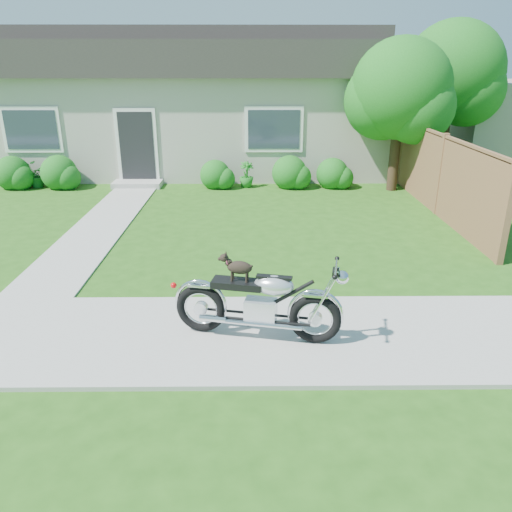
% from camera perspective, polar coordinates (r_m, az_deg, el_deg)
% --- Properties ---
extents(ground, '(80.00, 80.00, 0.00)m').
position_cam_1_polar(ground, '(6.97, -15.99, -8.81)').
color(ground, '#235114').
rests_on(ground, ground).
extents(sidewalk, '(24.00, 2.20, 0.04)m').
position_cam_1_polar(sidewalk, '(6.96, -16.01, -8.66)').
color(sidewalk, '#9E9B93').
rests_on(sidewalk, ground).
extents(walkway, '(1.20, 8.00, 0.03)m').
position_cam_1_polar(walkway, '(11.80, -17.01, 3.62)').
color(walkway, '#9E9B93').
rests_on(walkway, ground).
extents(house, '(12.60, 7.03, 4.50)m').
position_cam_1_polar(house, '(17.94, -6.75, 17.08)').
color(house, beige).
rests_on(house, ground).
extents(fence, '(0.12, 6.62, 1.90)m').
position_cam_1_polar(fence, '(12.63, 20.39, 8.68)').
color(fence, brown).
rests_on(fence, ground).
extents(tree_near, '(2.71, 2.67, 4.09)m').
position_cam_1_polar(tree_near, '(14.51, 16.73, 17.30)').
color(tree_near, '#3D2B1C').
rests_on(tree_near, ground).
extents(tree_far, '(3.05, 3.05, 4.68)m').
position_cam_1_polar(tree_far, '(17.43, 21.96, 18.47)').
color(tree_far, '#3D2B1C').
rests_on(tree_far, ground).
extents(shrub_row, '(10.20, 1.03, 1.03)m').
position_cam_1_polar(shrub_row, '(14.80, -9.74, 9.27)').
color(shrub_row, '#196019').
rests_on(shrub_row, ground).
extents(potted_plant_left, '(0.85, 0.81, 0.73)m').
position_cam_1_polar(potted_plant_left, '(15.95, -23.90, 8.44)').
color(potted_plant_left, '#144C19').
rests_on(potted_plant_left, ground).
extents(potted_plant_right, '(0.52, 0.52, 0.74)m').
position_cam_1_polar(potted_plant_right, '(14.67, -1.11, 9.28)').
color(potted_plant_right, '#1E6F1F').
rests_on(potted_plant_right, ground).
extents(motorcycle_with_dog, '(2.20, 0.77, 1.13)m').
position_cam_1_polar(motorcycle_with_dog, '(6.38, 0.50, -5.32)').
color(motorcycle_with_dog, black).
rests_on(motorcycle_with_dog, sidewalk).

